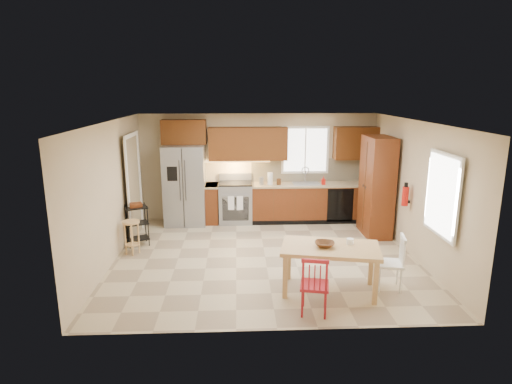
{
  "coord_description": "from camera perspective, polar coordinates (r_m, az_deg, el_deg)",
  "views": [
    {
      "loc": [
        -0.5,
        -7.45,
        3.06
      ],
      "look_at": [
        -0.15,
        0.4,
        1.15
      ],
      "focal_mm": 30.0,
      "sensor_mm": 36.0,
      "label": 1
    }
  ],
  "objects": [
    {
      "name": "chair_white",
      "position": [
        7.03,
        17.4,
        -8.96
      ],
      "size": [
        0.48,
        0.48,
        0.86
      ],
      "primitive_type": null,
      "rotation": [
        0.0,
        0.0,
        1.37
      ],
      "color": "white",
      "rests_on": "floor"
    },
    {
      "name": "bar_stool",
      "position": [
        8.43,
        -16.2,
        -5.83
      ],
      "size": [
        0.35,
        0.35,
        0.65
      ],
      "primitive_type": null,
      "rotation": [
        0.0,
        0.0,
        -0.1
      ],
      "color": "tan",
      "rests_on": "floor"
    },
    {
      "name": "doorway",
      "position": [
        9.24,
        -16.07,
        0.55
      ],
      "size": [
        0.04,
        0.95,
        2.1
      ],
      "primitive_type": "cube",
      "color": "#8C7A59",
      "rests_on": "wall_left"
    },
    {
      "name": "pantry",
      "position": [
        9.35,
        15.79,
        0.72
      ],
      "size": [
        0.5,
        0.95,
        2.1
      ],
      "primitive_type": "cube",
      "color": "#662C12",
      "rests_on": "floor"
    },
    {
      "name": "table_bowl",
      "position": [
        6.6,
        9.12,
        -7.25
      ],
      "size": [
        0.35,
        0.35,
        0.07
      ],
      "primitive_type": "imported",
      "rotation": [
        0.0,
        0.0,
        -0.2
      ],
      "color": "#522C16",
      "rests_on": "dining_table"
    },
    {
      "name": "utility_cart",
      "position": [
        8.83,
        -15.55,
        -4.3
      ],
      "size": [
        0.51,
        0.46,
        0.83
      ],
      "primitive_type": null,
      "rotation": [
        0.0,
        0.0,
        0.4
      ],
      "color": "black",
      "rests_on": "floor"
    },
    {
      "name": "window_back",
      "position": [
        10.16,
        6.58,
        5.59
      ],
      "size": [
        1.12,
        0.04,
        1.12
      ],
      "primitive_type": "cube",
      "color": "white",
      "rests_on": "wall_back"
    },
    {
      "name": "wall_back",
      "position": [
        10.12,
        0.33,
        3.36
      ],
      "size": [
        5.5,
        0.02,
        2.5
      ],
      "primitive_type": "cube",
      "color": "#CCB793",
      "rests_on": "ground"
    },
    {
      "name": "sink",
      "position": [
        10.02,
        6.7,
        0.89
      ],
      "size": [
        0.62,
        0.46,
        0.16
      ],
      "primitive_type": "cube",
      "color": "gray",
      "rests_on": "base_cabinet_run"
    },
    {
      "name": "chair_red",
      "position": [
        6.08,
        7.82,
        -12.08
      ],
      "size": [
        0.48,
        0.48,
        0.86
      ],
      "primitive_type": null,
      "rotation": [
        0.0,
        0.0,
        -0.2
      ],
      "color": "#A51922",
      "rests_on": "floor"
    },
    {
      "name": "wall_left",
      "position": [
        7.99,
        -18.83,
        -0.17
      ],
      "size": [
        0.02,
        5.0,
        2.5
      ],
      "primitive_type": "cube",
      "color": "#CCB793",
      "rests_on": "ground"
    },
    {
      "name": "wall_right",
      "position": [
        8.33,
        20.5,
        0.23
      ],
      "size": [
        0.02,
        5.0,
        2.5
      ],
      "primitive_type": "cube",
      "color": "#CCB793",
      "rests_on": "ground"
    },
    {
      "name": "dishwasher",
      "position": [
        10.0,
        11.15,
        -1.74
      ],
      "size": [
        0.6,
        0.02,
        0.78
      ],
      "primitive_type": "cube",
      "color": "black",
      "rests_on": "floor"
    },
    {
      "name": "paper_towel",
      "position": [
        9.84,
        1.88,
        1.8
      ],
      "size": [
        0.12,
        0.12,
        0.28
      ],
      "primitive_type": "cylinder",
      "color": "white",
      "rests_on": "base_cabinet_run"
    },
    {
      "name": "canister_steel",
      "position": [
        9.83,
        0.72,
        1.51
      ],
      "size": [
        0.11,
        0.11,
        0.18
      ],
      "primitive_type": "cylinder",
      "color": "gray",
      "rests_on": "base_cabinet_run"
    },
    {
      "name": "undercab_glow",
      "position": [
        9.88,
        -2.81,
        4.15
      ],
      "size": [
        1.6,
        0.3,
        0.01
      ],
      "primitive_type": "cube",
      "color": "#FFBF66",
      "rests_on": "wall_back"
    },
    {
      "name": "dining_table",
      "position": [
        6.76,
        9.78,
        -10.12
      ],
      "size": [
        1.6,
        1.1,
        0.71
      ],
      "primitive_type": null,
      "rotation": [
        0.0,
        0.0,
        -0.2
      ],
      "color": "tan",
      "rests_on": "floor"
    },
    {
      "name": "table_jar",
      "position": [
        6.77,
        12.42,
        -6.62
      ],
      "size": [
        0.12,
        0.12,
        0.12
      ],
      "primitive_type": "cylinder",
      "rotation": [
        0.0,
        0.0,
        -0.2
      ],
      "color": "white",
      "rests_on": "dining_table"
    },
    {
      "name": "wall_front",
      "position": [
        5.29,
        3.05,
        -6.34
      ],
      "size": [
        5.5,
        0.02,
        2.5
      ],
      "primitive_type": "cube",
      "color": "#CCB793",
      "rests_on": "ground"
    },
    {
      "name": "ceiling",
      "position": [
        7.49,
        1.31,
        9.37
      ],
      "size": [
        5.5,
        5.0,
        0.02
      ],
      "primitive_type": "cube",
      "color": "silver",
      "rests_on": "ground"
    },
    {
      "name": "upper_over_fridge",
      "position": [
        9.89,
        -9.59,
        7.9
      ],
      "size": [
        1.0,
        0.35,
        0.55
      ],
      "primitive_type": "cube",
      "color": "#58290E",
      "rests_on": "wall_back"
    },
    {
      "name": "window_right",
      "position": [
        7.24,
        23.6,
        -0.35
      ],
      "size": [
        0.04,
        1.02,
        1.32
      ],
      "primitive_type": "cube",
      "color": "white",
      "rests_on": "wall_right"
    },
    {
      "name": "upper_right_block",
      "position": [
        10.23,
        13.16,
        6.37
      ],
      "size": [
        1.0,
        0.35,
        0.75
      ],
      "primitive_type": "cube",
      "color": "#58290E",
      "rests_on": "wall_back"
    },
    {
      "name": "soap_bottle",
      "position": [
        9.97,
        8.97,
        1.54
      ],
      "size": [
        0.09,
        0.09,
        0.19
      ],
      "primitive_type": "imported",
      "color": "red",
      "rests_on": "base_cabinet_run"
    },
    {
      "name": "range_stove",
      "position": [
        9.98,
        -2.74,
        -1.46
      ],
      "size": [
        0.76,
        0.63,
        0.92
      ],
      "primitive_type": "cube",
      "color": "gray",
      "rests_on": "floor"
    },
    {
      "name": "base_cabinet_narrow",
      "position": [
        10.01,
        -5.89,
        -1.52
      ],
      "size": [
        0.3,
        0.6,
        0.9
      ],
      "primitive_type": "cube",
      "color": "#662C12",
      "rests_on": "floor"
    },
    {
      "name": "base_cabinet_run",
      "position": [
        10.15,
        7.7,
        -1.36
      ],
      "size": [
        2.92,
        0.6,
        0.9
      ],
      "primitive_type": "cube",
      "color": "#662C12",
      "rests_on": "floor"
    },
    {
      "name": "fire_extinguisher",
      "position": [
        8.45,
        19.28,
        -0.53
      ],
      "size": [
        0.12,
        0.12,
        0.36
      ],
      "primitive_type": "cylinder",
      "color": "red",
      "rests_on": "wall_right"
    },
    {
      "name": "canister_wood",
      "position": [
        9.84,
        3.06,
        1.38
      ],
      "size": [
        0.1,
        0.1,
        0.14
      ],
      "primitive_type": "cylinder",
      "color": "#522C16",
      "rests_on": "base_cabinet_run"
    },
    {
      "name": "floor",
      "position": [
        8.07,
        1.21,
        -8.63
      ],
      "size": [
        5.5,
        5.5,
        0.0
      ],
      "primitive_type": "plane",
      "color": "tan",
      "rests_on": "ground"
    },
    {
      "name": "backsplash",
      "position": [
        10.27,
        7.55,
        2.96
      ],
      "size": [
        2.92,
        0.03,
        0.55
      ],
      "primitive_type": "cube",
      "color": "beige",
      "rests_on": "wall_back"
    },
    {
      "name": "upper_left_block",
      "position": [
        9.85,
        -1.08,
        6.46
      ],
      "size": [
        1.8,
        0.35,
        0.75
      ],
      "primitive_type": "cube",
      "color": "#58290E",
      "rests_on": "wall_back"
    },
    {
      "name": "refrigerator",
      "position": [
        9.89,
        -9.46,
        0.91
      ],
      "size": [
        0.92,
        0.75,
        1.82
      ],
      "primitive_type": "cube",
      "color": "gray",
      "rests_on": "floor"
    }
  ]
}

